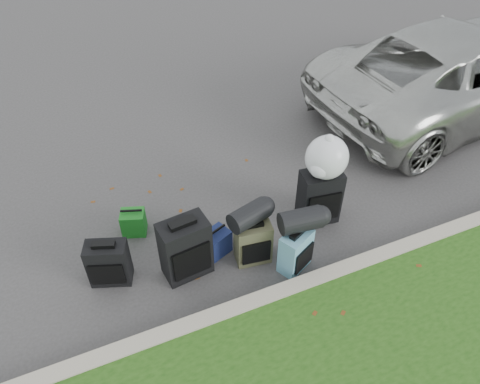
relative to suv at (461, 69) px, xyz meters
name	(u,v)px	position (x,y,z in m)	size (l,w,h in m)	color
ground	(254,233)	(-4.26, -1.35, -0.70)	(120.00, 120.00, 0.00)	#383535
curb	(292,290)	(-4.26, -2.35, -0.62)	(120.00, 0.18, 0.15)	#9E937F
suv	(461,69)	(0.00, 0.00, 0.00)	(2.32, 5.03, 1.40)	#B7B7B2
suitcase_small_black	(109,263)	(-6.01, -1.37, -0.42)	(0.44, 0.24, 0.55)	black
suitcase_large_black_left	(185,249)	(-5.20, -1.59, -0.32)	(0.53, 0.32, 0.76)	black
suitcase_olive	(253,242)	(-4.44, -1.72, -0.42)	(0.40, 0.25, 0.55)	#363623
suitcase_teal	(295,251)	(-4.06, -2.02, -0.43)	(0.37, 0.22, 0.53)	teal
suitcase_large_black_right	(319,197)	(-3.42, -1.43, -0.33)	(0.49, 0.30, 0.74)	black
tote_green	(134,222)	(-5.61, -0.75, -0.54)	(0.28, 0.23, 0.32)	#186D1D
tote_navy	(217,242)	(-4.79, -1.45, -0.54)	(0.30, 0.23, 0.32)	#16204E
duffel_left	(249,215)	(-4.47, -1.66, -0.03)	(0.25, 0.25, 0.46)	black
duffel_right	(301,220)	(-3.99, -1.94, -0.04)	(0.26, 0.26, 0.46)	black
trash_bag	(327,157)	(-3.41, -1.45, 0.29)	(0.51, 0.51, 0.51)	white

